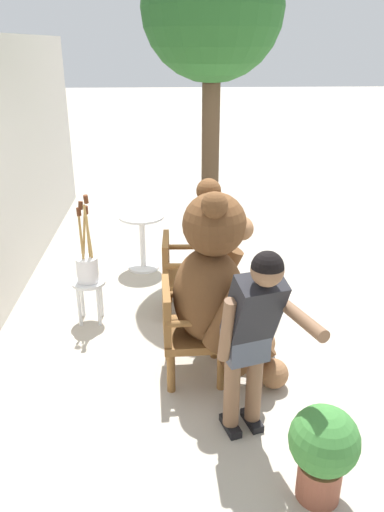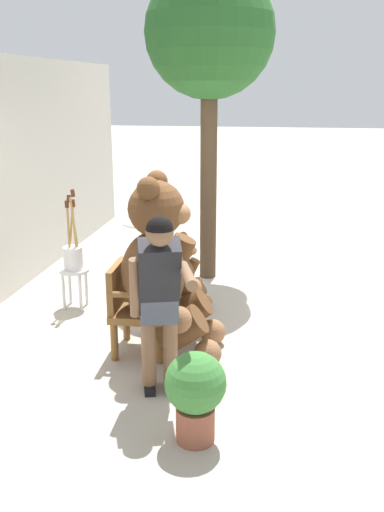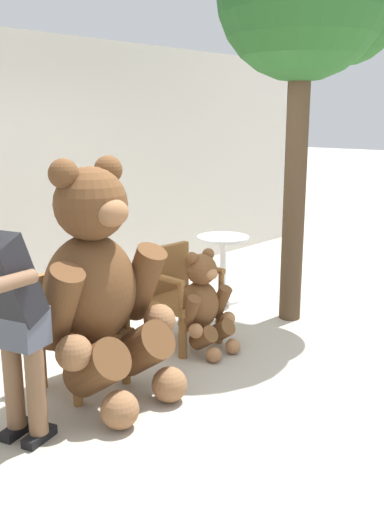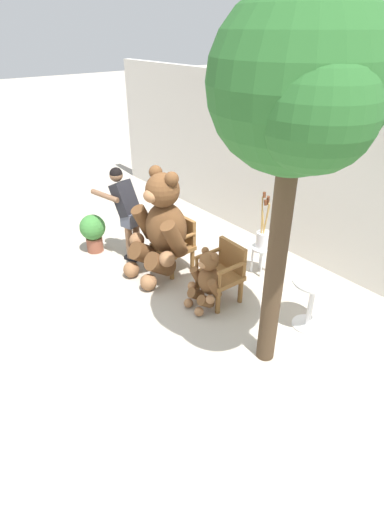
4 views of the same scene
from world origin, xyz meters
The scene contains 11 objects.
ground_plane centered at (0.00, 0.00, 0.00)m, with size 60.00×60.00×0.00m, color #B2A899.
wooden_chair_left centered at (-0.55, 0.45, 0.46)m, with size 0.58×0.54×0.86m.
wooden_chair_right centered at (0.55, 0.45, 0.46)m, with size 0.58×0.54×0.86m.
teddy_bear_large centered at (-0.55, 0.18, 0.84)m, with size 1.03×0.98×1.71m.
teddy_bear_small centered at (0.55, 0.16, 0.43)m, with size 0.53×0.51×0.89m.
person_visitor centered at (-1.33, 0.04, 0.92)m, with size 0.72×0.62×1.55m.
white_stool centered at (0.42, 1.42, 0.36)m, with size 0.34×0.34×0.46m.
brush_bucket centered at (0.42, 1.42, 0.65)m, with size 0.22×0.22×0.92m.
round_side_table centered at (1.73, 0.92, 0.45)m, with size 0.56×0.56×0.72m.
patio_tree centered at (1.82, 0.02, 2.98)m, with size 1.64×1.56×3.83m.
potted_plant centered at (-1.90, -0.34, 0.40)m, with size 0.44×0.44×0.68m.
Camera 2 is at (-5.41, -0.88, 2.46)m, focal length 40.00 mm.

